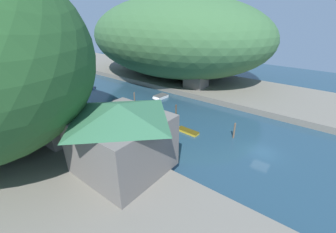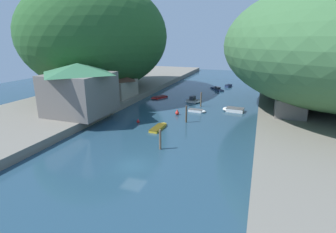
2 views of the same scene
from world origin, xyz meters
name	(u,v)px [view 2 (image 2 of 2)]	position (x,y,z in m)	size (l,w,h in m)	color
water_surface	(195,105)	(0.00, 30.00, 0.00)	(130.00, 130.00, 0.00)	#234256
left_bank	(101,94)	(-24.02, 30.00, 0.63)	(22.00, 120.00, 1.26)	slate
right_bank	(320,112)	(24.02, 30.00, 0.63)	(22.00, 120.00, 1.26)	slate
hillside_left	(101,36)	(-25.12, 33.58, 14.29)	(30.75, 43.04, 26.06)	#285628
hillside_right	(333,45)	(25.12, 34.59, 12.59)	(40.09, 56.13, 22.67)	#3D6B3D
waterfront_building	(80,88)	(-16.23, 12.48, 5.71)	(10.47, 10.65, 8.68)	slate
boathouse_shed	(118,85)	(-16.98, 26.62, 3.95)	(6.54, 8.55, 5.21)	gray
right_bank_cottage	(291,103)	(18.03, 22.91, 3.55)	(5.17, 5.40, 4.43)	slate
boat_moored_right	(232,110)	(8.22, 27.18, 0.36)	(4.26, 2.49, 0.72)	white
boat_cabin_cruiser	(194,100)	(-0.86, 32.04, 0.40)	(3.59, 2.75, 1.35)	silver
boat_yellow_tender	(229,86)	(4.23, 54.07, 0.35)	(2.07, 3.41, 0.72)	navy
boat_far_upstream	(198,111)	(1.85, 24.40, 0.24)	(3.56, 1.61, 0.49)	white
boat_mid_channel	(216,89)	(1.41, 48.51, 0.28)	(4.89, 5.66, 0.94)	navy
boat_red_skiff	(158,97)	(-9.87, 32.98, 0.20)	(3.47, 4.64, 0.42)	red
boat_far_right_bank	(159,127)	(-1.77, 12.90, 0.21)	(1.53, 4.96, 0.43)	gold
mooring_post_nearest	(160,139)	(1.37, 5.26, 1.41)	(0.30, 0.30, 2.80)	brown
mooring_post_middle	(186,114)	(1.49, 17.29, 1.51)	(0.30, 0.30, 3.00)	#4C3D2D
mooring_post_farthest	(201,99)	(1.47, 28.75, 1.56)	(0.28, 0.28, 3.11)	brown
channel_buoy_near	(177,113)	(-1.35, 21.10, 0.43)	(0.74, 0.74, 1.11)	red
channel_buoy_far	(138,121)	(-6.16, 14.20, 0.30)	(0.51, 0.51, 0.76)	red
person_on_quay	(86,109)	(-15.07, 12.19, 2.24)	(0.34, 0.43, 1.69)	#282D3D
person_by_boathouse	(116,98)	(-14.41, 20.94, 2.24)	(0.33, 0.43, 1.69)	#282D3D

